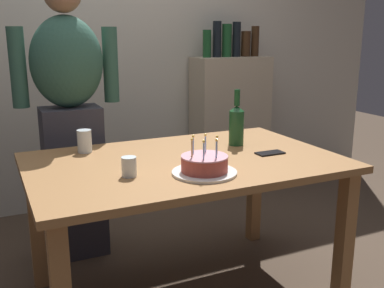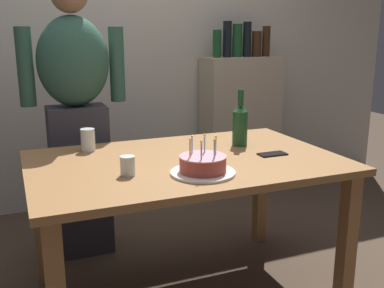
{
  "view_description": "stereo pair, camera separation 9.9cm",
  "coord_description": "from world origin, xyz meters",
  "px_view_note": "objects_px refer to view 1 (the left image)",
  "views": [
    {
      "loc": [
        -0.87,
        -1.94,
        1.35
      ],
      "look_at": [
        -0.01,
        -0.1,
        0.84
      ],
      "focal_mm": 42.23,
      "sensor_mm": 36.0,
      "label": 1
    },
    {
      "loc": [
        -0.77,
        -1.98,
        1.35
      ],
      "look_at": [
        -0.01,
        -0.1,
        0.84
      ],
      "focal_mm": 42.23,
      "sensor_mm": 36.0,
      "label": 2
    }
  ],
  "objects_px": {
    "birthday_cake": "(204,166)",
    "cell_phone": "(270,153)",
    "wine_bottle": "(236,124)",
    "person_man_bearded": "(70,115)",
    "water_glass_far": "(129,167)",
    "water_glass_near": "(85,141)"
  },
  "relations": [
    {
      "from": "birthday_cake",
      "to": "cell_phone",
      "type": "height_order",
      "value": "birthday_cake"
    },
    {
      "from": "wine_bottle",
      "to": "person_man_bearded",
      "type": "distance_m",
      "value": 0.97
    },
    {
      "from": "wine_bottle",
      "to": "cell_phone",
      "type": "distance_m",
      "value": 0.27
    },
    {
      "from": "birthday_cake",
      "to": "water_glass_far",
      "type": "relative_size",
      "value": 3.32
    },
    {
      "from": "birthday_cake",
      "to": "wine_bottle",
      "type": "relative_size",
      "value": 0.94
    },
    {
      "from": "person_man_bearded",
      "to": "water_glass_near",
      "type": "bearing_deg",
      "value": 90.08
    },
    {
      "from": "water_glass_near",
      "to": "person_man_bearded",
      "type": "bearing_deg",
      "value": 90.08
    },
    {
      "from": "water_glass_far",
      "to": "water_glass_near",
      "type": "bearing_deg",
      "value": 100.28
    },
    {
      "from": "water_glass_far",
      "to": "wine_bottle",
      "type": "bearing_deg",
      "value": 22.36
    },
    {
      "from": "water_glass_far",
      "to": "person_man_bearded",
      "type": "height_order",
      "value": "person_man_bearded"
    },
    {
      "from": "cell_phone",
      "to": "person_man_bearded",
      "type": "relative_size",
      "value": 0.09
    },
    {
      "from": "wine_bottle",
      "to": "water_glass_near",
      "type": "bearing_deg",
      "value": 166.11
    },
    {
      "from": "water_glass_near",
      "to": "person_man_bearded",
      "type": "xyz_separation_m",
      "value": [
        -0.0,
        0.37,
        0.07
      ]
    },
    {
      "from": "birthday_cake",
      "to": "water_glass_far",
      "type": "xyz_separation_m",
      "value": [
        -0.31,
        0.11,
        0.01
      ]
    },
    {
      "from": "birthday_cake",
      "to": "person_man_bearded",
      "type": "height_order",
      "value": "person_man_bearded"
    },
    {
      "from": "water_glass_far",
      "to": "cell_phone",
      "type": "bearing_deg",
      "value": 3.81
    },
    {
      "from": "water_glass_near",
      "to": "wine_bottle",
      "type": "height_order",
      "value": "wine_bottle"
    },
    {
      "from": "cell_phone",
      "to": "water_glass_near",
      "type": "bearing_deg",
      "value": 153.07
    },
    {
      "from": "birthday_cake",
      "to": "water_glass_near",
      "type": "xyz_separation_m",
      "value": [
        -0.4,
        0.59,
        0.02
      ]
    },
    {
      "from": "water_glass_near",
      "to": "water_glass_far",
      "type": "xyz_separation_m",
      "value": [
        0.09,
        -0.48,
        -0.02
      ]
    },
    {
      "from": "cell_phone",
      "to": "birthday_cake",
      "type": "bearing_deg",
      "value": -160.9
    },
    {
      "from": "wine_bottle",
      "to": "cell_phone",
      "type": "xyz_separation_m",
      "value": [
        0.06,
        -0.24,
        -0.11
      ]
    }
  ]
}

